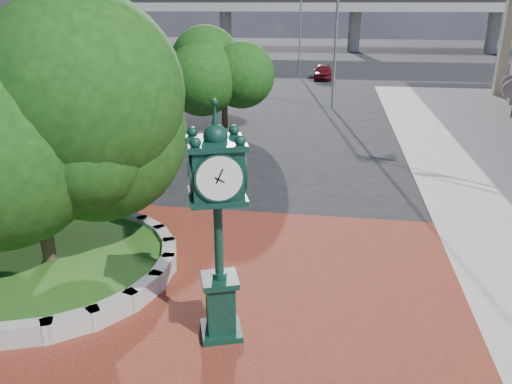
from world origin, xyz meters
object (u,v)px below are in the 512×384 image
Objects in this scene: parked_car at (323,72)px; street_lamp_far at (302,22)px; street_lamp_near at (341,19)px; post_clock at (218,218)px.

street_lamp_far reaches higher than parked_car.
street_lamp_near reaches higher than parked_car.
post_clock reaches higher than parked_car.
street_lamp_far is (-3.65, 16.69, -0.79)m from street_lamp_near.
parked_car is at bearing 88.51° from post_clock.
post_clock is 26.88m from street_lamp_near.
parked_car is at bearing -44.68° from street_lamp_far.
post_clock is at bearing -91.95° from parked_car.
parked_car is at bearing 95.26° from street_lamp_near.
parked_car is (1.07, 40.98, -2.14)m from post_clock.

